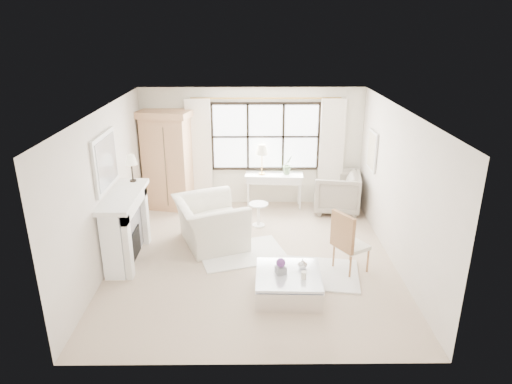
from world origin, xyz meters
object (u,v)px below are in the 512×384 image
armoire (168,160)px  console_table (274,191)px  coffee_table (288,285)px  club_armchair (210,222)px

armoire → console_table: armoire is taller
armoire → coffee_table: bearing=-44.1°
console_table → club_armchair: bearing=-121.1°
coffee_table → club_armchair: bearing=129.5°
club_armchair → coffee_table: club_armchair is taller
console_table → club_armchair: (-1.30, -1.86, 0.04)m
console_table → coffee_table: (0.06, -3.64, -0.22)m
armoire → club_armchair: size_ratio=1.64×
console_table → coffee_table: size_ratio=1.28×
club_armchair → coffee_table: bearing=-163.9°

